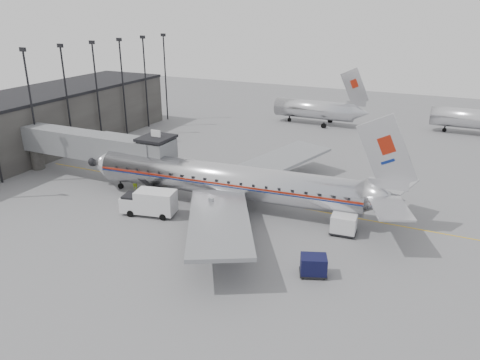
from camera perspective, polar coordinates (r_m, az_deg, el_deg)
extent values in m
plane|color=slate|center=(47.29, -3.46, -4.57)|extent=(160.00, 160.00, 0.00)
cube|color=#363331|center=(74.14, -23.55, 6.41)|extent=(12.00, 46.00, 8.00)
cube|color=gold|center=(51.06, 2.71, -2.56)|extent=(60.00, 0.15, 0.01)
cube|color=#5D5F62|center=(61.27, -20.37, 4.40)|extent=(12.00, 2.80, 3.00)
cube|color=#5D5F62|center=(55.39, -13.71, 3.47)|extent=(8.00, 3.00, 3.10)
cube|color=#5D5F62|center=(53.37, -10.06, 3.10)|extent=(3.20, 3.60, 3.20)
cube|color=black|center=(52.84, -10.19, 5.06)|extent=(3.40, 3.80, 0.30)
cube|color=white|center=(52.71, -10.23, 5.59)|extent=(1.20, 0.15, 0.80)
cylinder|color=black|center=(54.17, -10.37, 0.10)|extent=(0.56, 0.56, 2.80)
cube|color=black|center=(54.54, -10.30, -0.93)|extent=(1.60, 2.20, 0.70)
cylinder|color=black|center=(53.81, -10.90, -1.34)|extent=(0.30, 0.60, 0.60)
cylinder|color=black|center=(55.32, -9.71, -0.64)|extent=(0.30, 0.60, 0.60)
cylinder|color=#363331|center=(65.98, -23.47, 2.45)|extent=(1.60, 1.60, 2.80)
cube|color=black|center=(51.79, -10.83, -0.80)|extent=(0.90, 3.20, 2.90)
cylinder|color=black|center=(64.76, -23.98, 7.68)|extent=(0.24, 0.24, 15.00)
cube|color=black|center=(63.72, -24.98, 14.23)|extent=(0.90, 0.25, 0.50)
cylinder|color=black|center=(68.76, -20.28, 8.85)|extent=(0.24, 0.24, 15.00)
cube|color=black|center=(67.78, -21.09, 15.04)|extent=(0.90, 0.25, 0.50)
cylinder|color=black|center=(73.03, -16.98, 9.86)|extent=(0.24, 0.24, 15.00)
cube|color=black|center=(72.11, -17.62, 15.71)|extent=(0.90, 0.25, 0.50)
cylinder|color=black|center=(77.53, -14.04, 10.73)|extent=(0.24, 0.24, 15.00)
cube|color=black|center=(76.66, -14.54, 16.25)|extent=(0.90, 0.25, 0.50)
cylinder|color=black|center=(82.22, -11.41, 11.48)|extent=(0.24, 0.24, 15.00)
cube|color=black|center=(81.40, -11.80, 16.69)|extent=(0.90, 0.25, 0.50)
cylinder|color=black|center=(87.08, -9.07, 12.13)|extent=(0.24, 0.24, 15.00)
cube|color=black|center=(86.30, -9.36, 17.05)|extent=(0.90, 0.25, 0.50)
cylinder|color=silver|center=(84.48, 9.01, 8.49)|extent=(14.00, 3.20, 3.20)
cube|color=silver|center=(82.09, 13.81, 10.93)|extent=(5.17, 0.26, 6.52)
cylinder|color=black|center=(86.24, 6.04, 7.45)|extent=(0.24, 0.24, 1.00)
cylinder|color=silver|center=(85.38, 26.88, 6.63)|extent=(14.00, 3.20, 3.20)
cylinder|color=black|center=(85.77, 23.67, 5.73)|extent=(0.24, 0.24, 1.00)
cylinder|color=silver|center=(48.91, -1.67, -0.03)|extent=(28.65, 5.55, 3.51)
cone|color=silver|center=(56.47, -16.53, 1.98)|extent=(3.09, 3.71, 3.51)
cone|color=silver|center=(45.52, 17.22, -2.12)|extent=(4.03, 3.60, 3.34)
cube|color=maroon|center=(48.83, -1.68, 0.23)|extent=(28.65, 5.60, 0.17)
cube|color=navy|center=(48.90, -1.67, -0.01)|extent=(28.65, 5.60, 0.09)
cube|color=silver|center=(44.09, 17.45, 3.16)|extent=(5.83, 0.70, 7.29)
cube|color=gray|center=(55.71, 4.40, 2.24)|extent=(10.07, 16.05, 1.13)
cube|color=gray|center=(40.77, -2.55, -4.90)|extent=(11.76, 15.85, 1.13)
cylinder|color=gray|center=(53.57, 0.83, 0.18)|extent=(3.36, 2.22, 1.99)
cylinder|color=gray|center=(45.13, -3.49, -3.94)|extent=(3.36, 2.22, 1.99)
cylinder|color=black|center=(55.85, -14.35, -0.45)|extent=(0.19, 0.19, 1.23)
cylinder|color=black|center=(51.23, 1.37, -1.67)|extent=(0.25, 0.25, 1.33)
cylinder|color=black|center=(51.32, 1.37, -1.91)|extent=(0.97, 0.40, 0.95)
cylinder|color=black|center=(46.98, -0.65, -3.82)|extent=(0.25, 0.25, 1.33)
cylinder|color=black|center=(47.08, -0.65, -4.08)|extent=(0.97, 0.40, 0.95)
cube|color=silver|center=(47.88, -10.23, -2.62)|extent=(4.29, 2.93, 2.29)
cube|color=silver|center=(49.15, -13.12, -2.77)|extent=(2.13, 2.38, 1.53)
cube|color=black|center=(48.90, -13.18, -2.07)|extent=(1.66, 2.08, 0.65)
cylinder|color=black|center=(48.49, -13.21, -4.00)|extent=(0.74, 0.41, 0.70)
cylinder|color=black|center=(50.09, -12.24, -3.10)|extent=(0.74, 0.41, 0.70)
cylinder|color=black|center=(47.11, -9.38, -4.46)|extent=(0.74, 0.41, 0.70)
cylinder|color=black|center=(48.76, -8.51, -3.51)|extent=(0.74, 0.41, 0.70)
cube|color=black|center=(37.80, 8.96, -10.13)|extent=(2.43, 2.14, 1.42)
cube|color=black|center=(38.19, 8.89, -11.11)|extent=(2.56, 2.27, 0.12)
cylinder|color=black|center=(37.64, 7.70, -11.65)|extent=(0.33, 0.22, 0.30)
cylinder|color=black|center=(37.78, 10.20, -11.67)|extent=(0.33, 0.22, 0.30)
cylinder|color=black|center=(38.67, 7.61, -10.68)|extent=(0.33, 0.22, 0.30)
cylinder|color=black|center=(38.81, 10.04, -10.71)|extent=(0.33, 0.22, 0.30)
cube|color=silver|center=(44.55, 12.53, -5.20)|extent=(2.39, 1.87, 1.59)
cube|color=black|center=(44.92, 12.45, -6.18)|extent=(2.52, 1.99, 0.14)
cylinder|color=black|center=(44.45, 11.14, -6.46)|extent=(0.35, 0.16, 0.34)
cylinder|color=black|center=(44.25, 13.47, -6.78)|extent=(0.35, 0.16, 0.34)
cylinder|color=black|center=(45.65, 11.45, -5.72)|extent=(0.35, 0.16, 0.34)
cylinder|color=black|center=(45.47, 13.71, -6.03)|extent=(0.35, 0.16, 0.34)
imported|color=#B4E81B|center=(55.28, -12.68, -0.35)|extent=(0.67, 0.59, 1.53)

